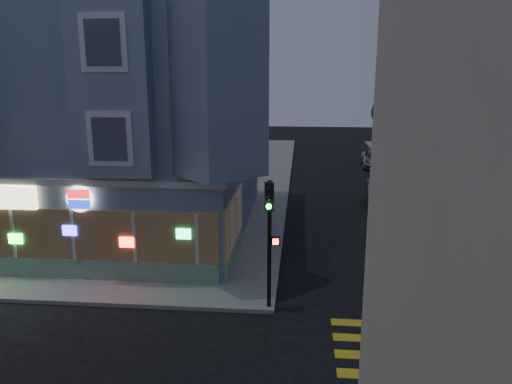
# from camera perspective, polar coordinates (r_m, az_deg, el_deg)

# --- Properties ---
(ground) EXTENTS (120.00, 120.00, 0.00)m
(ground) POSITION_cam_1_polar(r_m,az_deg,el_deg) (16.13, -9.51, -16.47)
(ground) COLOR black
(ground) RESTS_ON ground
(sidewalk_nw) EXTENTS (33.00, 42.00, 0.15)m
(sidewalk_nw) POSITION_cam_1_polar(r_m,az_deg,el_deg) (41.12, -19.76, 1.75)
(sidewalk_nw) COLOR gray
(sidewalk_nw) RESTS_ON ground
(corner_building) EXTENTS (14.60, 14.60, 11.40)m
(corner_building) POSITION_cam_1_polar(r_m,az_deg,el_deg) (26.41, -16.74, 8.31)
(corner_building) COLOR slate
(corner_building) RESTS_ON sidewalk_nw
(row_house_d) EXTENTS (12.00, 8.60, 10.50)m
(row_house_d) POSITION_cam_1_polar(r_m,az_deg,el_deg) (50.03, 23.88, 9.57)
(row_house_d) COLOR #A39EAD
(row_house_d) RESTS_ON sidewalk_ne
(utility_pole) EXTENTS (2.20, 0.30, 9.00)m
(utility_pole) POSITION_cam_1_polar(r_m,az_deg,el_deg) (38.46, 17.73, 8.25)
(utility_pole) COLOR #4C3826
(utility_pole) RESTS_ON sidewalk_ne
(street_tree_near) EXTENTS (3.00, 3.00, 5.30)m
(street_tree_near) POSITION_cam_1_polar(r_m,az_deg,el_deg) (44.43, 16.29, 7.90)
(street_tree_near) COLOR #4C3826
(street_tree_near) RESTS_ON sidewalk_ne
(street_tree_far) EXTENTS (3.00, 3.00, 5.30)m
(street_tree_far) POSITION_cam_1_polar(r_m,az_deg,el_deg) (52.28, 14.66, 8.80)
(street_tree_far) COLOR #4C3826
(street_tree_far) RESTS_ON sidewalk_ne
(running_child) EXTENTS (0.56, 0.45, 1.32)m
(running_child) POSITION_cam_1_polar(r_m,az_deg,el_deg) (15.44, 15.61, -15.46)
(running_child) COLOR #F9EE7F
(running_child) RESTS_ON ground
(pedestrian_a) EXTENTS (1.00, 0.91, 1.67)m
(pedestrian_a) POSITION_cam_1_polar(r_m,az_deg,el_deg) (34.03, 20.29, 0.89)
(pedestrian_a) COLOR black
(pedestrian_a) RESTS_ON sidewalk_ne
(pedestrian_b) EXTENTS (1.09, 0.77, 1.71)m
(pedestrian_b) POSITION_cam_1_polar(r_m,az_deg,el_deg) (34.54, 17.68, 1.32)
(pedestrian_b) COLOR black
(pedestrian_b) RESTS_ON sidewalk_ne
(parked_car_a) EXTENTS (1.66, 3.67, 1.22)m
(parked_car_a) POSITION_cam_1_polar(r_m,az_deg,el_deg) (26.03, 20.42, -3.77)
(parked_car_a) COLOR #B1B5B9
(parked_car_a) RESTS_ON ground
(parked_car_b) EXTENTS (1.88, 4.50, 1.45)m
(parked_car_b) POSITION_cam_1_polar(r_m,az_deg,el_deg) (31.22, 13.94, -0.25)
(parked_car_b) COLOR #343739
(parked_car_b) RESTS_ON ground
(parked_car_c) EXTENTS (2.31, 4.72, 1.32)m
(parked_car_c) POSITION_cam_1_polar(r_m,az_deg,el_deg) (38.85, 15.39, 2.29)
(parked_car_c) COLOR maroon
(parked_car_c) RESTS_ON ground
(parked_car_d) EXTENTS (2.53, 4.97, 1.34)m
(parked_car_d) POSITION_cam_1_polar(r_m,az_deg,el_deg) (43.80, 13.49, 3.68)
(parked_car_d) COLOR #9EA3A8
(parked_car_d) RESTS_ON ground
(traffic_signal) EXTENTS (0.54, 0.50, 4.44)m
(traffic_signal) POSITION_cam_1_polar(r_m,az_deg,el_deg) (16.40, 1.58, -3.67)
(traffic_signal) COLOR black
(traffic_signal) RESTS_ON sidewalk_nw
(fire_hydrant) EXTENTS (0.47, 0.27, 0.82)m
(fire_hydrant) POSITION_cam_1_polar(r_m,az_deg,el_deg) (31.21, 22.23, -1.15)
(fire_hydrant) COLOR white
(fire_hydrant) RESTS_ON sidewalk_ne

